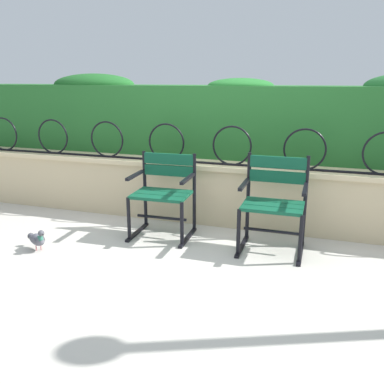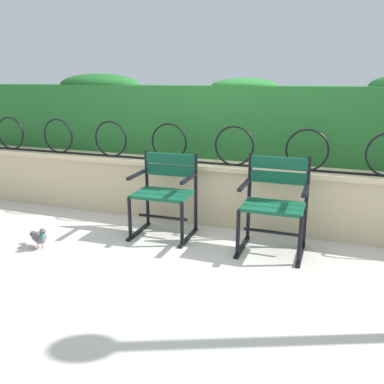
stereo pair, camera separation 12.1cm
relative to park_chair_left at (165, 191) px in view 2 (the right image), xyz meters
name	(u,v)px [view 2 (the right image)]	position (x,y,z in m)	size (l,w,h in m)	color
ground_plane	(188,252)	(0.39, -0.37, -0.45)	(60.00, 60.00, 0.00)	#BCB7AD
stone_wall	(217,192)	(0.39, 0.53, -0.12)	(6.92, 0.41, 0.67)	#C6B289
iron_arch_fence	(202,146)	(0.24, 0.46, 0.40)	(6.39, 0.02, 0.42)	black
hedge_row	(230,118)	(0.38, 1.02, 0.66)	(6.79, 0.62, 0.95)	#236028
park_chair_left	(165,191)	(0.00, 0.00, 0.00)	(0.61, 0.54, 0.82)	#0F4C33
park_chair_right	(275,202)	(1.11, -0.03, 0.01)	(0.58, 0.52, 0.87)	#0F4C33
pigeon_near_chairs	(39,237)	(-0.97, -0.77, -0.34)	(0.27, 0.19, 0.22)	#5B5B66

